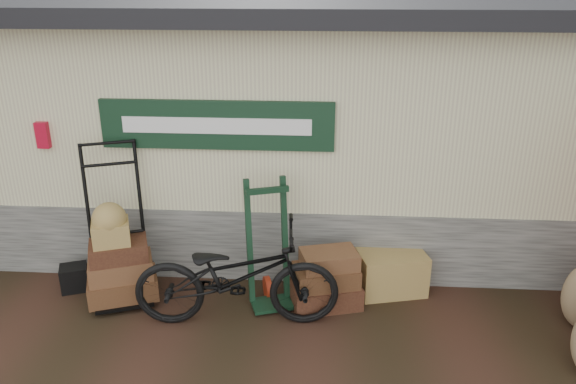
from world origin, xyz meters
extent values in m
plane|color=black|center=(0.00, 0.00, 0.00)|extent=(80.00, 80.00, 0.00)
cube|color=#4C4C47|center=(0.00, 2.75, 0.45)|extent=(14.00, 3.54, 0.90)
cube|color=#BEB38B|center=(0.00, 2.75, 1.95)|extent=(14.00, 3.50, 2.10)
cube|color=black|center=(0.00, 2.60, 3.10)|extent=(14.40, 4.10, 0.20)
cube|color=black|center=(-0.30, 0.97, 1.95)|extent=(2.60, 0.06, 0.55)
cube|color=white|center=(-0.30, 0.94, 1.95)|extent=(2.10, 0.01, 0.18)
cube|color=#B10C24|center=(-2.30, 0.97, 1.80)|extent=(0.14, 0.10, 0.30)
cube|color=olive|center=(1.71, 0.85, 0.25)|extent=(0.86, 0.66, 0.50)
cube|color=black|center=(-2.03, 0.63, 0.15)|extent=(0.38, 0.35, 0.30)
imported|color=black|center=(0.01, 0.10, 0.63)|extent=(0.91, 2.21, 1.25)
camera|label=1|loc=(0.89, -4.98, 3.54)|focal=35.00mm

